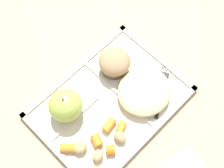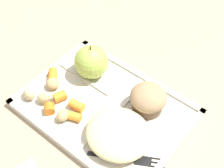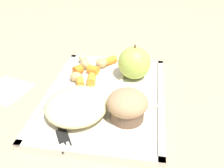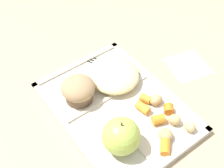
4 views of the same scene
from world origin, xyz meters
name	(u,v)px [view 2 (image 2 of 4)]	position (x,y,z in m)	size (l,w,h in m)	color
ground	(105,110)	(0.00, 0.00, 0.00)	(6.00, 6.00, 0.00)	tan
lunch_tray	(105,108)	(0.00, 0.00, 0.01)	(0.37, 0.27, 0.02)	beige
green_apple	(91,62)	(-0.09, 0.06, 0.05)	(0.08, 0.08, 0.09)	#A8C14C
bran_muffin	(148,99)	(0.07, 0.06, 0.04)	(0.08, 0.08, 0.06)	brown
carrot_slice_tilted	(49,109)	(-0.09, -0.09, 0.02)	(0.02, 0.02, 0.02)	orange
carrot_slice_large	(53,75)	(-0.15, -0.01, 0.02)	(0.02, 0.02, 0.03)	orange
carrot_slice_diagonal	(60,96)	(-0.09, -0.05, 0.02)	(0.02, 0.02, 0.03)	orange
carrot_slice_edge	(75,117)	(-0.03, -0.07, 0.02)	(0.02, 0.02, 0.03)	orange
carrot_slice_small	(77,106)	(-0.05, -0.04, 0.02)	(0.02, 0.02, 0.03)	orange
potato_chunk_corner	(29,95)	(-0.15, -0.09, 0.03)	(0.03, 0.02, 0.03)	tan
potato_chunk_large	(44,98)	(-0.12, -0.08, 0.03)	(0.02, 0.03, 0.03)	tan
potato_chunk_wedge	(53,84)	(-0.13, -0.03, 0.03)	(0.03, 0.03, 0.03)	tan
potato_chunk_small	(63,116)	(-0.05, -0.08, 0.02)	(0.03, 0.02, 0.02)	tan
egg_noodle_pile	(118,134)	(0.07, -0.05, 0.03)	(0.14, 0.13, 0.04)	beige
meatball_back	(113,150)	(0.09, -0.08, 0.03)	(0.03, 0.03, 0.03)	#755B4C
meatball_center	(102,140)	(0.06, -0.08, 0.03)	(0.04, 0.04, 0.04)	brown
meatball_side	(121,152)	(0.10, -0.07, 0.03)	(0.03, 0.03, 0.03)	#755B4C
meatball_front	(124,125)	(0.07, -0.02, 0.03)	(0.03, 0.03, 0.03)	#755B4C
plastic_fork	(130,159)	(0.12, -0.07, 0.01)	(0.14, 0.09, 0.00)	black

